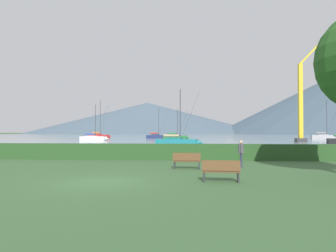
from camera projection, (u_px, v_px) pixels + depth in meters
name	position (u px, v px, depth m)	size (l,w,h in m)	color
ground_plane	(101.00, 182.00, 13.17)	(1000.00, 1000.00, 0.00)	#385B33
harbor_water	(184.00, 136.00, 149.74)	(320.00, 246.00, 0.00)	#8C9EA3
hedge_line	(142.00, 152.00, 24.15)	(80.00, 1.20, 1.22)	#284C23
sailboat_slip_0	(176.00, 137.00, 88.01)	(8.00, 4.02, 8.72)	#236B38
sailboat_slip_1	(325.00, 136.00, 92.30)	(8.71, 3.99, 11.70)	#9E9EA3
sailboat_slip_2	(157.00, 136.00, 98.61)	(7.78, 2.38, 9.85)	navy
sailboat_slip_3	(94.00, 138.00, 75.81)	(7.39, 2.76, 8.89)	white
sailboat_slip_4	(99.00, 136.00, 103.03)	(8.42, 3.51, 12.67)	red
sailboat_slip_5	(177.00, 142.00, 47.67)	(7.54, 3.32, 8.80)	#19707A
park_bench_near_path	(187.00, 160.00, 17.82)	(1.62, 0.52, 0.95)	brown
park_bench_under_tree	(221.00, 170.00, 13.23)	(1.65, 0.57, 0.95)	brown
person_standing_walker	(241.00, 151.00, 18.72)	(0.36, 0.57, 1.65)	#2D3347
dock_crane	(302.00, 106.00, 63.94)	(6.87, 2.00, 22.59)	#333338
distant_hill_west_ridge	(147.00, 118.00, 374.70)	(280.34, 280.34, 37.52)	#4C6070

